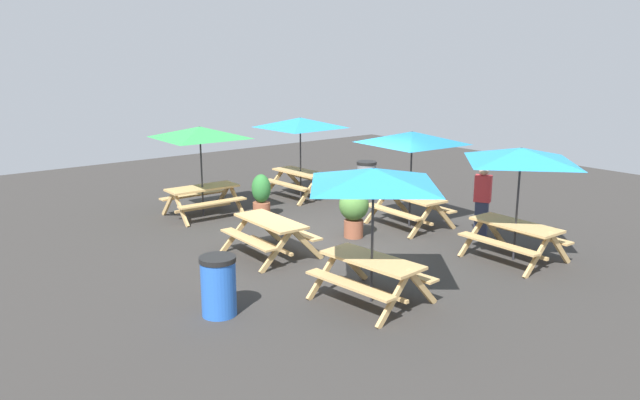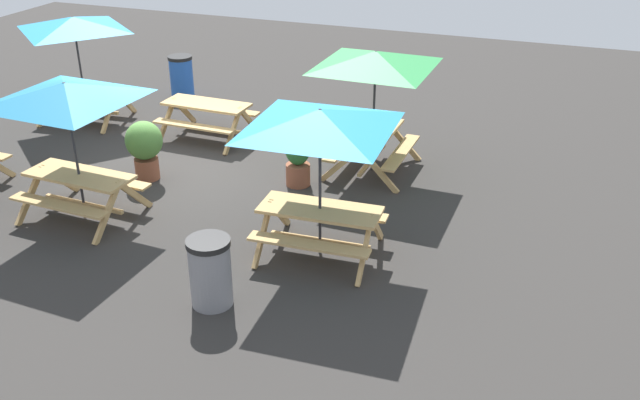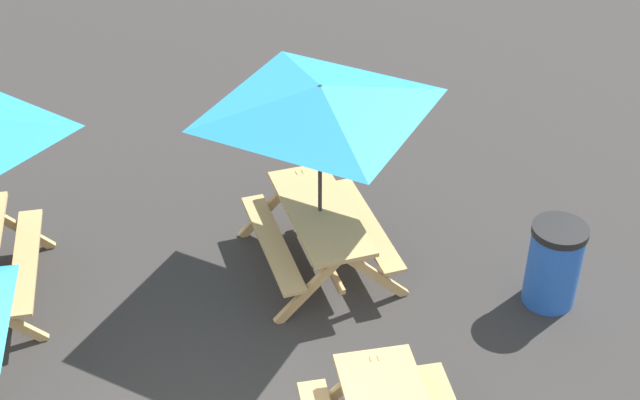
# 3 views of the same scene
# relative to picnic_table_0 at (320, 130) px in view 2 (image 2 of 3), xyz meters

# --- Properties ---
(ground_plane) EXTENTS (25.39, 25.39, 0.00)m
(ground_plane) POSITION_rel_picnic_table_0_xyz_m (3.79, -1.65, -1.99)
(ground_plane) COLOR #33302D
(ground_plane) RESTS_ON ground
(picnic_table_0) EXTENTS (2.82, 2.82, 2.34)m
(picnic_table_0) POSITION_rel_picnic_table_0_xyz_m (0.00, 0.00, 0.00)
(picnic_table_0) COLOR tan
(picnic_table_0) RESTS_ON ground
(picnic_table_1) EXTENTS (2.19, 2.19, 2.34)m
(picnic_table_1) POSITION_rel_picnic_table_0_xyz_m (6.94, -3.65, 0.00)
(picnic_table_1) COLOR tan
(picnic_table_1) RESTS_ON ground
(picnic_table_3) EXTENTS (2.82, 2.82, 2.34)m
(picnic_table_3) POSITION_rel_picnic_table_0_xyz_m (4.10, 0.23, 0.00)
(picnic_table_3) COLOR tan
(picnic_table_3) RESTS_ON ground
(picnic_table_4) EXTENTS (2.83, 2.83, 2.34)m
(picnic_table_4) POSITION_rel_picnic_table_0_xyz_m (0.15, -3.22, 0.00)
(picnic_table_4) COLOR tan
(picnic_table_4) RESTS_ON ground
(picnic_table_5) EXTENTS (1.83, 1.57, 0.81)m
(picnic_table_5) POSITION_rel_picnic_table_0_xyz_m (3.86, -3.63, -1.43)
(picnic_table_5) COLOR tan
(picnic_table_5) RESTS_ON ground
(trash_bin_gray) EXTENTS (0.59, 0.59, 0.98)m
(trash_bin_gray) POSITION_rel_picnic_table_0_xyz_m (0.90, 1.74, -1.49)
(trash_bin_gray) COLOR gray
(trash_bin_gray) RESTS_ON ground
(trash_bin_blue) EXTENTS (0.59, 0.59, 0.98)m
(trash_bin_blue) POSITION_rel_picnic_table_0_xyz_m (5.83, -5.94, -1.49)
(trash_bin_blue) COLOR blue
(trash_bin_blue) RESTS_ON ground
(potted_plant_0) EXTENTS (0.48, 0.48, 1.12)m
(potted_plant_0) POSITION_rel_picnic_table_0_xyz_m (1.22, -2.14, -1.41)
(potted_plant_0) COLOR #935138
(potted_plant_0) RESTS_ON ground
(potted_plant_1) EXTENTS (0.67, 0.67, 1.11)m
(potted_plant_1) POSITION_rel_picnic_table_0_xyz_m (3.94, -1.42, -1.34)
(potted_plant_1) COLOR #935138
(potted_plant_1) RESTS_ON ground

